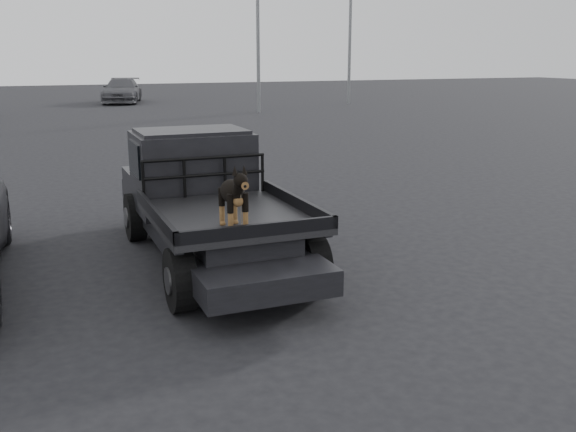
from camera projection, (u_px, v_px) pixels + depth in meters
name	position (u px, v px, depth m)	size (l,w,h in m)	color
ground	(280.00, 293.00, 8.03)	(120.00, 120.00, 0.00)	black
flatbed_ute	(210.00, 230.00, 9.21)	(2.00, 5.40, 0.92)	black
ute_cab	(192.00, 158.00, 9.85)	(1.72, 1.30, 0.88)	black
headache_rack	(205.00, 177.00, 9.21)	(1.80, 0.08, 0.55)	black
dog	(233.00, 197.00, 7.47)	(0.32, 0.60, 0.74)	black
distant_car_b	(122.00, 91.00, 39.35)	(2.09, 5.14, 1.49)	#4E4E53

